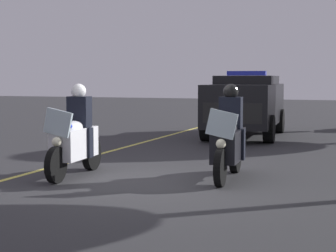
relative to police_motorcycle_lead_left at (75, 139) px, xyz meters
The scene contains 5 objects.
ground_plane 1.62m from the police_motorcycle_lead_left, 88.44° to the left, with size 80.00×80.00×0.00m, color #333335.
lane_stripe_center 1.21m from the police_motorcycle_lead_left, 87.68° to the right, with size 48.00×0.12×0.01m, color #E0D14C.
police_motorcycle_lead_left is the anchor object (origin of this frame).
police_motorcycle_lead_right 2.84m from the police_motorcycle_lead_left, 104.36° to the left, with size 2.14×0.61×1.72m.
police_suv 8.25m from the police_motorcycle_lead_left, behind, with size 5.02×2.35×2.05m.
Camera 1 is at (9.04, 3.78, 1.81)m, focal length 59.93 mm.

